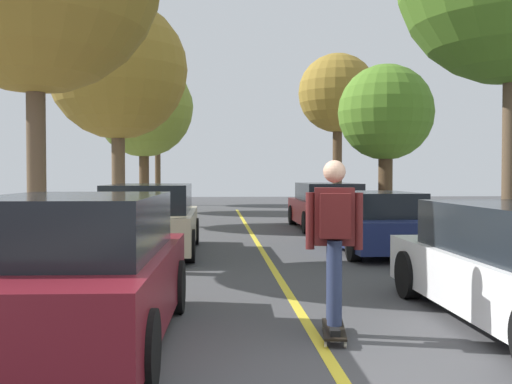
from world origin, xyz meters
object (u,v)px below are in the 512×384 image
(parked_car_left_nearest, at_px, (75,272))
(parked_car_right_far, at_px, (327,206))
(street_tree_left_farthest, at_px, (157,107))
(street_tree_right_near, at_px, (386,114))
(street_tree_left_near, at_px, (118,70))
(skateboard, at_px, (334,330))
(parked_car_left_near, at_px, (150,219))
(fire_hydrant, at_px, (486,240))
(street_tree_right_far, at_px, (338,94))
(skateboarder, at_px, (334,233))
(street_tree_left_far, at_px, (144,108))
(parked_car_right_near, at_px, (373,222))

(parked_car_left_nearest, relative_size, parked_car_right_far, 0.90)
(street_tree_left_farthest, height_order, street_tree_right_near, street_tree_left_farthest)
(street_tree_right_near, bearing_deg, street_tree_left_near, 168.08)
(parked_car_right_far, height_order, skateboard, parked_car_right_far)
(parked_car_left_nearest, xyz_separation_m, parked_car_right_far, (4.82, 12.26, -0.02))
(parked_car_left_near, height_order, skateboard, parked_car_left_near)
(fire_hydrant, bearing_deg, skateboard, -129.15)
(street_tree_right_far, xyz_separation_m, fire_hydrant, (-0.25, -14.56, -4.59))
(street_tree_left_near, relative_size, skateboard, 8.31)
(parked_car_left_near, distance_m, parked_car_right_far, 7.25)
(parked_car_right_far, distance_m, street_tree_right_near, 3.34)
(parked_car_right_far, xyz_separation_m, fire_hydrant, (1.50, -7.63, -0.21))
(parked_car_left_near, distance_m, skateboarder, 7.30)
(parked_car_left_nearest, distance_m, street_tree_right_far, 20.74)
(parked_car_left_near, xyz_separation_m, street_tree_right_near, (6.57, 5.13, 2.80))
(parked_car_right_far, relative_size, street_tree_left_farthest, 0.63)
(street_tree_left_far, bearing_deg, street_tree_right_far, -10.97)
(street_tree_right_near, relative_size, skateboarder, 2.84)
(parked_car_right_near, xyz_separation_m, street_tree_left_farthest, (-6.57, 20.30, 4.73))
(street_tree_left_farthest, bearing_deg, street_tree_left_near, -90.00)
(street_tree_right_near, bearing_deg, skateboarder, -108.42)
(street_tree_left_farthest, height_order, fire_hydrant, street_tree_left_farthest)
(parked_car_left_nearest, bearing_deg, parked_car_right_far, 68.55)
(parked_car_right_far, bearing_deg, parked_car_left_nearest, -111.45)
(street_tree_left_near, distance_m, fire_hydrant, 12.99)
(parked_car_right_near, distance_m, skateboarder, 7.22)
(parked_car_right_far, bearing_deg, street_tree_right_far, 75.81)
(street_tree_right_near, bearing_deg, skateboard, -108.45)
(parked_car_left_nearest, height_order, skateboarder, skateboarder)
(street_tree_right_far, height_order, skateboard, street_tree_right_far)
(parked_car_right_near, relative_size, fire_hydrant, 6.38)
(parked_car_left_nearest, height_order, street_tree_left_farthest, street_tree_left_farthest)
(street_tree_right_near, bearing_deg, street_tree_left_farthest, 118.70)
(parked_car_left_nearest, relative_size, parked_car_left_near, 0.94)
(skateboard, bearing_deg, parked_car_right_near, 71.91)
(street_tree_left_near, height_order, skateboard, street_tree_left_near)
(street_tree_left_near, relative_size, fire_hydrant, 10.25)
(skateboard, bearing_deg, parked_car_left_near, 110.89)
(parked_car_left_near, xyz_separation_m, parked_car_right_near, (4.82, 0.03, -0.09))
(street_tree_left_farthest, relative_size, street_tree_right_far, 1.08)
(parked_car_left_near, bearing_deg, skateboard, -69.11)
(street_tree_right_near, distance_m, skateboarder, 12.84)
(parked_car_left_near, distance_m, parked_car_right_near, 4.82)
(street_tree_right_far, bearing_deg, parked_car_right_far, -104.19)
(skateboard, bearing_deg, street_tree_right_far, 78.26)
(street_tree_right_near, height_order, street_tree_right_far, street_tree_right_far)
(skateboarder, bearing_deg, street_tree_right_far, 78.26)
(parked_car_left_near, height_order, parked_car_right_near, parked_car_left_near)
(parked_car_right_near, distance_m, street_tree_right_far, 13.21)
(street_tree_right_near, distance_m, skateboard, 13.03)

